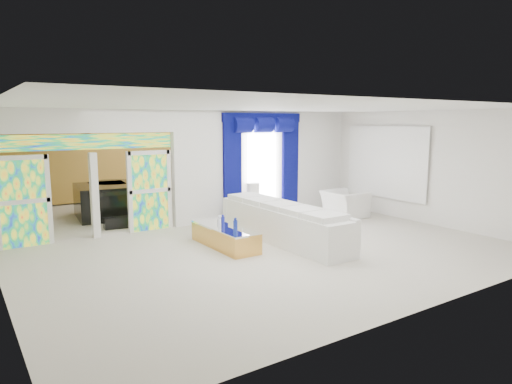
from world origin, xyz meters
TOP-DOWN VIEW (x-y plane):
  - floor at (0.00, 0.00)m, footprint 12.00×12.00m
  - dividing_wall at (2.15, 1.00)m, footprint 5.70×0.18m
  - dividing_header at (-2.85, 1.00)m, footprint 4.30×0.18m
  - stained_panel_left at (-4.28, 1.00)m, footprint 0.95×0.04m
  - stained_panel_right at (-1.42, 1.00)m, footprint 0.95×0.04m
  - stained_transom at (-2.85, 1.00)m, footprint 4.00×0.05m
  - window_pane at (1.90, 0.90)m, footprint 1.00×0.02m
  - blue_drape_left at (0.90, 0.87)m, footprint 0.55×0.10m
  - blue_drape_right at (2.90, 0.87)m, footprint 0.55×0.10m
  - blue_pelmet at (1.90, 0.87)m, footprint 2.60×0.12m
  - wall_mirror at (4.94, -1.00)m, footprint 0.04×2.70m
  - gold_curtains at (0.00, 5.90)m, footprint 9.70×0.12m
  - white_sofa at (0.69, -1.72)m, footprint 0.87×4.00m
  - coffee_table at (-0.66, -1.42)m, footprint 0.66×1.95m
  - console_table at (1.80, 0.75)m, footprint 1.31×0.55m
  - table_lamp at (1.50, 0.75)m, footprint 0.36×0.36m
  - armchair at (3.79, -0.55)m, footprint 1.06×1.19m
  - grand_piano at (-1.98, 3.26)m, footprint 1.59×1.98m
  - piano_bench at (-1.98, 1.66)m, footprint 0.88×0.42m
  - chandelier at (-2.30, 3.40)m, footprint 0.60×0.60m
  - decanters at (-0.68, -1.53)m, footprint 0.23×1.00m

SIDE VIEW (x-z plane):
  - floor at x=0.00m, z-range 0.00..0.00m
  - piano_bench at x=-1.98m, z-range 0.00..0.28m
  - console_table at x=1.80m, z-range 0.00..0.43m
  - coffee_table at x=-0.66m, z-range 0.00..0.43m
  - armchair at x=3.79m, z-range 0.00..0.74m
  - white_sofa at x=0.69m, z-range 0.00..0.76m
  - grand_piano at x=-1.98m, z-range 0.00..0.93m
  - decanters at x=-0.68m, z-range 0.41..0.66m
  - table_lamp at x=1.50m, z-range 0.43..1.01m
  - stained_panel_left at x=-4.28m, z-range 0.00..2.00m
  - stained_panel_right at x=-1.42m, z-range 0.00..2.00m
  - blue_drape_left at x=0.90m, z-range 0.00..2.80m
  - blue_drape_right at x=2.90m, z-range 0.00..2.80m
  - window_pane at x=1.90m, z-range 0.30..2.60m
  - dividing_wall at x=2.15m, z-range 0.00..3.00m
  - gold_curtains at x=0.00m, z-range 0.05..2.95m
  - wall_mirror at x=4.94m, z-range 0.60..2.50m
  - stained_transom at x=-2.85m, z-range 2.08..2.42m
  - chandelier at x=-2.30m, z-range 2.35..2.95m
  - dividing_header at x=-2.85m, z-range 2.45..3.00m
  - blue_pelmet at x=1.90m, z-range 2.69..2.94m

